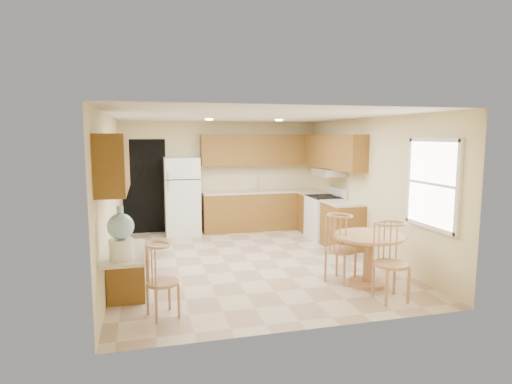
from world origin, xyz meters
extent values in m
plane|color=#C7B190|center=(0.00, 0.00, 0.00)|extent=(5.50, 5.50, 0.00)
cube|color=white|center=(0.00, 0.00, 2.50)|extent=(4.50, 5.50, 0.02)
cube|color=beige|center=(0.00, 2.75, 1.25)|extent=(4.50, 0.02, 2.50)
cube|color=beige|center=(0.00, -2.75, 1.25)|extent=(4.50, 0.02, 2.50)
cube|color=beige|center=(-2.25, 0.00, 1.25)|extent=(0.02, 5.50, 2.50)
cube|color=beige|center=(2.25, 0.00, 1.25)|extent=(0.02, 5.50, 2.50)
cube|color=black|center=(-1.75, 2.73, 1.05)|extent=(0.90, 0.02, 2.10)
cube|color=brown|center=(0.88, 2.45, 0.43)|extent=(2.75, 0.60, 0.87)
cube|color=beige|center=(0.88, 2.45, 0.89)|extent=(2.75, 0.63, 0.04)
cube|color=brown|center=(1.95, 1.85, 0.43)|extent=(0.60, 0.59, 0.87)
cube|color=beige|center=(1.95, 1.85, 0.89)|extent=(0.63, 0.59, 0.04)
cube|color=brown|center=(1.95, 0.40, 0.43)|extent=(0.60, 0.80, 0.87)
cube|color=beige|center=(1.95, 0.40, 0.89)|extent=(0.63, 0.80, 0.04)
cube|color=brown|center=(0.88, 2.58, 1.85)|extent=(2.75, 0.33, 0.70)
cube|color=brown|center=(2.08, 1.21, 1.85)|extent=(0.33, 2.42, 0.70)
cube|color=brown|center=(-2.08, -1.60, 1.85)|extent=(0.33, 1.40, 0.70)
cube|color=silver|center=(0.85, 2.45, 0.91)|extent=(0.78, 0.44, 0.01)
cube|color=silver|center=(2.00, 1.18, 1.42)|extent=(0.50, 0.76, 0.14)
cube|color=brown|center=(-2.00, -1.32, 0.36)|extent=(0.48, 0.42, 0.72)
cube|color=beige|center=(-2.00, -1.70, 0.75)|extent=(0.50, 1.20, 0.04)
cube|color=white|center=(2.23, -1.85, 1.50)|extent=(0.05, 1.00, 1.20)
cube|color=white|center=(2.22, -1.85, 2.12)|extent=(0.05, 1.10, 0.06)
cube|color=white|center=(2.22, -1.85, 0.88)|extent=(0.05, 1.10, 0.06)
cube|color=white|center=(2.22, -2.38, 1.50)|extent=(0.05, 0.06, 1.28)
cube|color=white|center=(2.22, -1.32, 1.50)|extent=(0.05, 0.06, 1.28)
cylinder|color=white|center=(-0.50, 1.20, 2.48)|extent=(0.14, 0.14, 0.02)
cylinder|color=white|center=(0.90, 1.20, 2.48)|extent=(0.14, 0.14, 0.02)
cube|color=white|center=(-0.95, 2.40, 0.85)|extent=(0.75, 0.70, 1.71)
cube|color=black|center=(-0.95, 2.04, 1.25)|extent=(0.74, 0.01, 0.02)
cube|color=silver|center=(-1.27, 2.03, 1.15)|extent=(0.03, 0.03, 0.18)
cube|color=silver|center=(-1.27, 2.03, 1.35)|extent=(0.03, 0.03, 0.14)
cube|color=white|center=(1.92, 1.18, 0.45)|extent=(0.65, 0.76, 0.90)
cube|color=black|center=(1.92, 1.18, 0.91)|extent=(0.64, 0.75, 0.02)
cube|color=white|center=(2.20, 1.18, 1.00)|extent=(0.06, 0.76, 0.18)
cylinder|color=tan|center=(1.40, -1.59, 0.03)|extent=(0.55, 0.55, 0.06)
cylinder|color=tan|center=(1.40, -1.59, 0.37)|extent=(0.14, 0.14, 0.67)
cylinder|color=tan|center=(1.40, -1.59, 0.73)|extent=(1.01, 1.01, 0.04)
cylinder|color=tan|center=(1.08, -1.34, 0.48)|extent=(0.45, 0.45, 0.04)
cylinder|color=tan|center=(0.92, -1.18, 0.24)|extent=(0.04, 0.04, 0.48)
cylinder|color=tan|center=(1.24, -1.18, 0.24)|extent=(0.04, 0.04, 0.48)
cylinder|color=tan|center=(0.92, -1.50, 0.24)|extent=(0.04, 0.04, 0.48)
cylinder|color=tan|center=(1.24, -1.50, 0.24)|extent=(0.04, 0.04, 0.48)
cylinder|color=tan|center=(1.40, -2.20, 0.49)|extent=(0.46, 0.46, 0.04)
cylinder|color=tan|center=(1.24, -2.04, 0.24)|extent=(0.04, 0.04, 0.49)
cylinder|color=tan|center=(1.56, -2.04, 0.24)|extent=(0.04, 0.04, 0.49)
cylinder|color=tan|center=(1.24, -2.36, 0.24)|extent=(0.04, 0.04, 0.49)
cylinder|color=tan|center=(1.56, -2.36, 0.24)|extent=(0.04, 0.04, 0.49)
cylinder|color=tan|center=(-1.55, -1.98, 0.42)|extent=(0.40, 0.40, 0.04)
cylinder|color=tan|center=(-1.69, -1.83, 0.21)|extent=(0.03, 0.03, 0.42)
cylinder|color=tan|center=(-1.41, -1.83, 0.21)|extent=(0.03, 0.03, 0.42)
cylinder|color=tan|center=(-1.69, -2.12, 0.21)|extent=(0.03, 0.03, 0.42)
cylinder|color=tan|center=(-1.41, -2.12, 0.21)|extent=(0.03, 0.03, 0.42)
cylinder|color=white|center=(-2.00, -2.06, 0.89)|extent=(0.28, 0.28, 0.24)
sphere|color=#96C5E9|center=(-2.00, -2.06, 1.16)|extent=(0.30, 0.30, 0.30)
cylinder|color=#96C5E9|center=(-2.00, -2.06, 1.35)|extent=(0.07, 0.07, 0.09)
camera|label=1|loc=(-1.69, -7.05, 2.17)|focal=30.00mm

